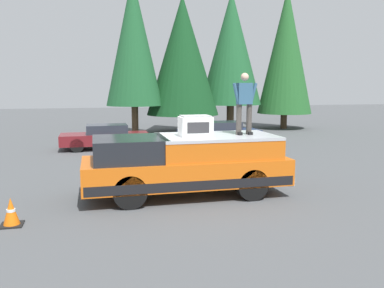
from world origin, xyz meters
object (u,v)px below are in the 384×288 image
parked_car_navy (219,133)px  pickup_truck (186,164)px  person_on_truck_bed (244,102)px  parked_car_maroon (105,137)px  compressor_unit (195,126)px  traffic_cone (11,213)px

parked_car_navy → pickup_truck: bearing=157.2°
person_on_truck_bed → parked_car_navy: 9.66m
pickup_truck → parked_car_maroon: (8.96, 1.88, -0.29)m
compressor_unit → traffic_cone: bearing=107.4°
pickup_truck → person_on_truck_bed: size_ratio=3.28×
parked_car_maroon → parked_car_navy: bearing=-88.2°
parked_car_maroon → traffic_cone: bearing=167.5°
person_on_truck_bed → traffic_cone: 6.43m
parked_car_maroon → compressor_unit: bearing=-166.8°
person_on_truck_bed → parked_car_maroon: person_on_truck_bed is taller
parked_car_navy → parked_car_maroon: same height
parked_car_navy → traffic_cone: parked_car_navy is taller
parked_car_navy → parked_car_maroon: 5.72m
person_on_truck_bed → parked_car_maroon: size_ratio=0.41×
pickup_truck → traffic_cone: (-1.49, 4.21, -0.58)m
compressor_unit → traffic_cone: compressor_unit is taller
person_on_truck_bed → parked_car_maroon: bearing=21.3°
parked_car_maroon → traffic_cone: size_ratio=6.61×
parked_car_navy → person_on_truck_bed: bearing=166.6°
parked_car_navy → parked_car_maroon: (-0.18, 5.72, 0.00)m
compressor_unit → person_on_truck_bed: bearing=-88.6°
person_on_truck_bed → parked_car_navy: person_on_truck_bed is taller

